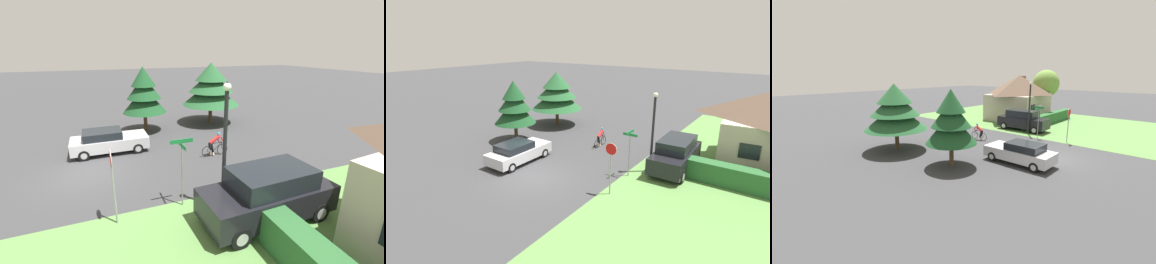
# 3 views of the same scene
# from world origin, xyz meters

# --- Properties ---
(ground_plane) EXTENTS (140.00, 140.00, 0.00)m
(ground_plane) POSITION_xyz_m (0.00, 0.00, 0.00)
(ground_plane) COLOR #38383A
(hedge_row) EXTENTS (10.47, 0.90, 1.22)m
(hedge_row) POSITION_xyz_m (11.17, 5.59, 0.61)
(hedge_row) COLOR #285B2D
(hedge_row) RESTS_ON ground
(sedan_left_lane) EXTENTS (1.92, 4.49, 1.42)m
(sedan_left_lane) POSITION_xyz_m (-2.60, 1.18, 0.72)
(sedan_left_lane) COLOR #BCBCC1
(sedan_left_lane) RESTS_ON ground
(cyclist) EXTENTS (0.44, 1.68, 1.44)m
(cyclist) POSITION_xyz_m (0.23, 6.97, 0.70)
(cyclist) COLOR black
(cyclist) RESTS_ON ground
(parked_suv_right) EXTENTS (2.19, 5.05, 2.03)m
(parked_suv_right) POSITION_xyz_m (6.28, 6.15, 1.01)
(parked_suv_right) COLOR black
(parked_suv_right) RESTS_ON ground
(stop_sign) EXTENTS (0.66, 0.07, 2.88)m
(stop_sign) POSITION_xyz_m (4.56, 0.92, 2.00)
(stop_sign) COLOR gray
(stop_sign) RESTS_ON ground
(street_lamp) EXTENTS (0.29, 0.29, 5.03)m
(street_lamp) POSITION_xyz_m (5.16, 4.91, 2.88)
(street_lamp) COLOR black
(street_lamp) RESTS_ON ground
(street_name_sign) EXTENTS (0.90, 0.90, 2.85)m
(street_name_sign) POSITION_xyz_m (4.35, 3.52, 1.96)
(street_name_sign) COLOR gray
(street_name_sign) RESTS_ON ground
(conifer_tall_near) EXTENTS (3.24, 3.24, 4.86)m
(conifer_tall_near) POSITION_xyz_m (-5.97, 4.13, 2.94)
(conifer_tall_near) COLOR #4C3823
(conifer_tall_near) RESTS_ON ground
(conifer_tall_far) EXTENTS (4.68, 4.68, 5.02)m
(conifer_tall_far) POSITION_xyz_m (-6.30, 9.73, 3.06)
(conifer_tall_far) COLOR #4C3823
(conifer_tall_far) RESTS_ON ground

